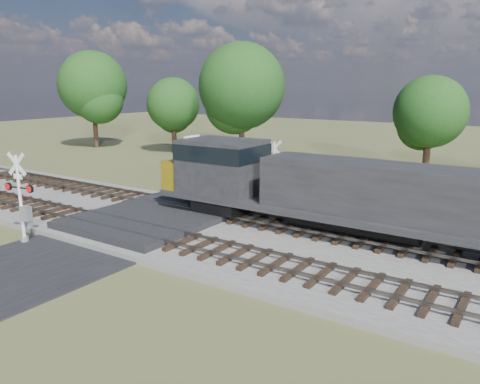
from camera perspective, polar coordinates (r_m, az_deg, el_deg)
The scene contains 10 objects.
ground at distance 26.26m, azimuth -10.79°, elevation -4.04°, with size 160.00×160.00×0.00m, color #4A512B.
ballast_bed at distance 21.23m, azimuth 10.13°, elevation -7.72°, with size 140.00×10.00×0.30m, color gray.
road at distance 26.25m, azimuth -10.79°, elevation -3.96°, with size 7.00×60.00×0.08m, color black.
crossing_panel at distance 26.52m, azimuth -10.07°, elevation -3.14°, with size 7.00×9.00×0.62m, color #262628.
track_near at distance 22.70m, azimuth -8.68°, elevation -5.58°, with size 140.00×2.60×0.33m.
track_far at distance 26.43m, azimuth -1.40°, elevation -2.77°, with size 140.00×2.60×0.33m.
crossing_signal_near at distance 24.82m, azimuth -24.99°, elevation -1.58°, with size 1.80×0.45×4.48m.
crossing_signal_far at distance 30.31m, azimuth 4.00°, elevation 1.80°, with size 1.68×0.36×4.15m.
equipment_shed at distance 28.13m, azimuth 19.45°, elevation -0.49°, with size 4.56×4.56×2.75m.
treeline at distance 41.38m, azimuth 11.26°, elevation 11.28°, with size 81.39×10.36×11.61m.
Camera 1 is at (17.74, -17.83, 7.56)m, focal length 35.00 mm.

